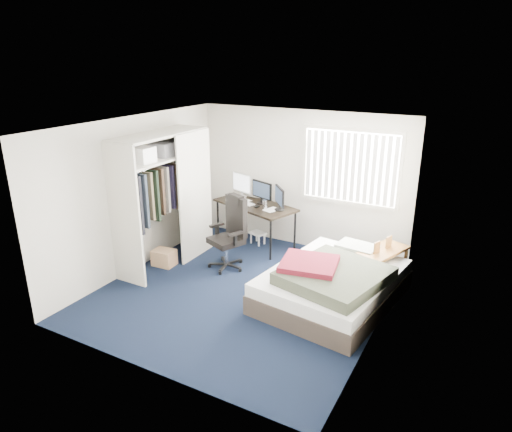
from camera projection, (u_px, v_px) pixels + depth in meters
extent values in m
plane|color=black|center=(244.00, 291.00, 6.90)|extent=(4.20, 4.20, 0.00)
plane|color=silver|center=(302.00, 180.00, 8.22)|extent=(4.00, 0.00, 4.00)
plane|color=silver|center=(142.00, 272.00, 4.74)|extent=(4.00, 0.00, 4.00)
plane|color=silver|center=(137.00, 194.00, 7.38)|extent=(0.00, 4.20, 4.20)
plane|color=silver|center=(384.00, 239.00, 5.58)|extent=(0.00, 4.20, 4.20)
plane|color=white|center=(242.00, 125.00, 6.06)|extent=(4.20, 4.20, 0.00)
cube|color=white|center=(351.00, 167.00, 7.68)|extent=(1.60, 0.02, 1.20)
cube|color=beige|center=(353.00, 129.00, 7.45)|extent=(1.72, 0.06, 0.06)
cube|color=beige|center=(348.00, 203.00, 7.87)|extent=(1.72, 0.06, 0.06)
cube|color=white|center=(350.00, 167.00, 7.63)|extent=(1.60, 0.04, 1.16)
cube|color=beige|center=(125.00, 217.00, 6.80)|extent=(0.60, 0.04, 2.20)
cube|color=beige|center=(196.00, 188.00, 8.29)|extent=(0.60, 0.04, 2.20)
cube|color=beige|center=(159.00, 134.00, 7.18)|extent=(0.60, 1.80, 0.04)
cube|color=beige|center=(161.00, 158.00, 7.30)|extent=(0.56, 1.74, 0.03)
cylinder|color=silver|center=(161.00, 165.00, 7.35)|extent=(0.03, 1.72, 0.03)
cube|color=#26262B|center=(159.00, 194.00, 7.41)|extent=(0.38, 1.10, 0.90)
cube|color=beige|center=(195.00, 196.00, 7.77)|extent=(0.03, 0.90, 2.20)
cube|color=white|center=(141.00, 155.00, 6.89)|extent=(0.38, 0.30, 0.24)
cube|color=gray|center=(162.00, 150.00, 7.30)|extent=(0.34, 0.28, 0.22)
cube|color=black|center=(255.00, 205.00, 8.42)|extent=(1.73, 1.20, 0.04)
cylinder|color=black|center=(218.00, 219.00, 8.85)|extent=(0.04, 0.04, 0.74)
cylinder|color=black|center=(242.00, 212.00, 9.25)|extent=(0.04, 0.04, 0.74)
cylinder|color=black|center=(271.00, 240.00, 7.85)|extent=(0.04, 0.04, 0.74)
cylinder|color=black|center=(295.00, 231.00, 8.24)|extent=(0.04, 0.04, 0.74)
cube|color=white|center=(242.00, 183.00, 8.75)|extent=(0.48, 0.19, 0.36)
cube|color=white|center=(242.00, 183.00, 8.75)|extent=(0.43, 0.15, 0.31)
cube|color=black|center=(262.00, 190.00, 8.37)|extent=(0.46, 0.18, 0.32)
cube|color=#1E2838|center=(262.00, 190.00, 8.37)|extent=(0.41, 0.14, 0.27)
cube|color=black|center=(280.00, 196.00, 8.00)|extent=(0.46, 0.18, 0.32)
cube|color=#1E2838|center=(280.00, 196.00, 8.00)|extent=(0.41, 0.14, 0.27)
cube|color=white|center=(245.00, 203.00, 8.45)|extent=(0.42, 0.26, 0.02)
cube|color=black|center=(257.00, 207.00, 8.23)|extent=(0.09, 0.11, 0.02)
cylinder|color=silver|center=(265.00, 204.00, 8.13)|extent=(0.08, 0.08, 0.16)
cube|color=white|center=(255.00, 204.00, 8.41)|extent=(0.37, 0.36, 0.00)
cube|color=black|center=(227.00, 264.00, 7.67)|extent=(0.75, 0.75, 0.12)
cylinder|color=silver|center=(226.00, 253.00, 7.61)|extent=(0.06, 0.06, 0.38)
cube|color=black|center=(226.00, 241.00, 7.53)|extent=(0.63, 0.63, 0.10)
cube|color=black|center=(236.00, 216.00, 7.53)|extent=(0.48, 0.27, 0.67)
cube|color=black|center=(236.00, 199.00, 7.44)|extent=(0.31, 0.22, 0.15)
cube|color=black|center=(217.00, 225.00, 7.65)|extent=(0.17, 0.27, 0.04)
cube|color=black|center=(235.00, 234.00, 7.27)|extent=(0.17, 0.27, 0.04)
cube|color=white|center=(258.00, 233.00, 8.57)|extent=(0.33, 0.30, 0.03)
cylinder|color=white|center=(251.00, 238.00, 8.63)|extent=(0.03, 0.03, 0.21)
cylinder|color=white|center=(257.00, 236.00, 8.73)|extent=(0.03, 0.03, 0.21)
cylinder|color=white|center=(259.00, 241.00, 8.49)|extent=(0.03, 0.03, 0.21)
cylinder|color=white|center=(264.00, 239.00, 8.59)|extent=(0.03, 0.03, 0.21)
cube|color=brown|center=(383.00, 251.00, 6.94)|extent=(0.68, 0.94, 0.04)
cube|color=brown|center=(357.00, 272.00, 6.92)|extent=(0.05, 0.05, 0.54)
cube|color=brown|center=(386.00, 258.00, 7.40)|extent=(0.05, 0.05, 0.54)
cube|color=brown|center=(377.00, 280.00, 6.68)|extent=(0.05, 0.05, 0.54)
cube|color=brown|center=(405.00, 264.00, 7.16)|extent=(0.05, 0.05, 0.54)
cube|color=brown|center=(377.00, 247.00, 6.79)|extent=(0.07, 0.14, 0.18)
cube|color=brown|center=(389.00, 242.00, 6.99)|extent=(0.07, 0.14, 0.18)
cube|color=#3A302A|center=(332.00, 291.00, 6.62)|extent=(1.89, 2.34, 0.28)
cube|color=white|center=(333.00, 278.00, 6.54)|extent=(1.84, 2.30, 0.19)
cube|color=silver|center=(357.00, 249.00, 7.09)|extent=(0.65, 0.48, 0.14)
cube|color=#3A4131|center=(335.00, 276.00, 6.21)|extent=(1.49, 1.58, 0.18)
cube|color=#5C0F22|center=(309.00, 266.00, 6.30)|extent=(0.86, 0.82, 0.16)
cube|color=tan|center=(164.00, 258.00, 7.72)|extent=(0.38, 0.29, 0.27)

